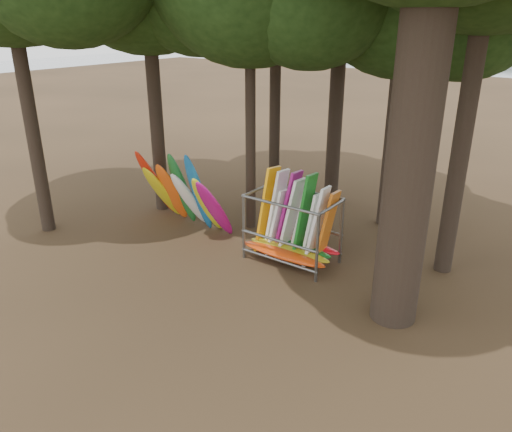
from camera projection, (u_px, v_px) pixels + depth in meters
The scene contains 3 objects.
ground at pixel (223, 273), 15.09m from camera, with size 120.00×120.00×0.00m, color #47331E.
kayak_row at pixel (185, 195), 17.83m from camera, with size 4.04×2.14×3.10m.
storage_rack at pixel (292, 230), 15.50m from camera, with size 2.98×1.58×2.92m.
Camera 1 is at (8.66, -10.20, 7.24)m, focal length 35.00 mm.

